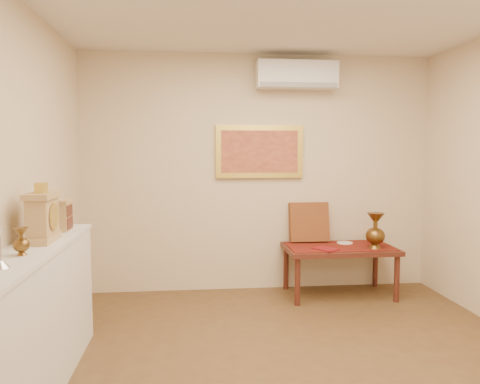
{
  "coord_description": "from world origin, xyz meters",
  "views": [
    {
      "loc": [
        -0.79,
        -3.08,
        1.61
      ],
      "look_at": [
        -0.34,
        1.15,
        1.23
      ],
      "focal_mm": 35.0,
      "sensor_mm": 36.0,
      "label": 1
    }
  ],
  "objects": [
    {
      "name": "floor",
      "position": [
        0.0,
        0.0,
        0.0
      ],
      "size": [
        4.5,
        4.5,
        0.0
      ],
      "primitive_type": "plane",
      "color": "brown",
      "rests_on": "ground"
    },
    {
      "name": "wall_back",
      "position": [
        0.0,
        2.25,
        1.35
      ],
      "size": [
        4.0,
        0.02,
        2.7
      ],
      "primitive_type": "cube",
      "color": "beige",
      "rests_on": "ground"
    },
    {
      "name": "brass_urn_small",
      "position": [
        -1.8,
        -0.19,
        1.09
      ],
      "size": [
        0.1,
        0.1,
        0.22
      ],
      "primitive_type": null,
      "color": "brown",
      "rests_on": "display_ledge"
    },
    {
      "name": "table_cloth",
      "position": [
        0.85,
        1.88,
        0.55
      ],
      "size": [
        1.14,
        0.59,
        0.01
      ],
      "primitive_type": "cube",
      "color": "maroon",
      "rests_on": "low_table"
    },
    {
      "name": "brass_urn_tall",
      "position": [
        1.19,
        1.72,
        0.79
      ],
      "size": [
        0.21,
        0.21,
        0.47
      ],
      "primitive_type": null,
      "color": "brown",
      "rests_on": "table_cloth"
    },
    {
      "name": "plate",
      "position": [
        0.96,
        2.01,
        0.56
      ],
      "size": [
        0.18,
        0.18,
        0.01
      ],
      "primitive_type": "cylinder",
      "color": "white",
      "rests_on": "table_cloth"
    },
    {
      "name": "menu",
      "position": [
        0.64,
        1.72,
        0.56
      ],
      "size": [
        0.29,
        0.31,
        0.01
      ],
      "primitive_type": "cube",
      "rotation": [
        0.0,
        0.0,
        0.59
      ],
      "color": "maroon",
      "rests_on": "table_cloth"
    },
    {
      "name": "cushion",
      "position": [
        0.57,
        2.17,
        0.78
      ],
      "size": [
        0.45,
        0.19,
        0.46
      ],
      "primitive_type": "cube",
      "rotation": [
        -0.21,
        0.0,
        0.0
      ],
      "color": "#5A1812",
      "rests_on": "table_cloth"
    },
    {
      "name": "display_ledge",
      "position": [
        -1.82,
        0.0,
        0.49
      ],
      "size": [
        0.37,
        2.02,
        0.98
      ],
      "color": "silver",
      "rests_on": "floor"
    },
    {
      "name": "mantel_clock",
      "position": [
        -1.81,
        0.24,
        1.15
      ],
      "size": [
        0.17,
        0.36,
        0.41
      ],
      "color": "tan",
      "rests_on": "display_ledge"
    },
    {
      "name": "wooden_chest",
      "position": [
        -1.81,
        0.69,
        1.1
      ],
      "size": [
        0.16,
        0.21,
        0.24
      ],
      "color": "tan",
      "rests_on": "display_ledge"
    },
    {
      "name": "low_table",
      "position": [
        0.85,
        1.88,
        0.48
      ],
      "size": [
        1.2,
        0.7,
        0.55
      ],
      "color": "#4E2017",
      "rests_on": "floor"
    },
    {
      "name": "painting",
      "position": [
        0.0,
        2.22,
        1.6
      ],
      "size": [
        1.0,
        0.06,
        0.6
      ],
      "color": "gold",
      "rests_on": "wall_back"
    },
    {
      "name": "ac_unit",
      "position": [
        0.4,
        2.12,
        2.45
      ],
      "size": [
        0.9,
        0.25,
        0.3
      ],
      "color": "silver",
      "rests_on": "wall_back"
    }
  ]
}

